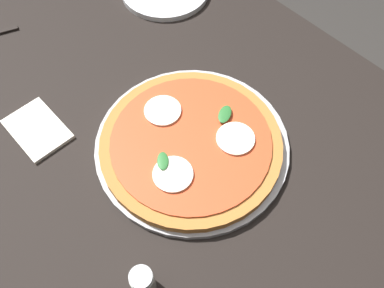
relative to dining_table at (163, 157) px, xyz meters
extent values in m
plane|color=#2D2B28|center=(0.00, 0.00, -0.65)|extent=(6.00, 6.00, 0.00)
cube|color=black|center=(0.00, 0.00, 0.09)|extent=(1.21, 0.93, 0.04)
cube|color=black|center=(0.52, -0.38, -0.29)|extent=(0.07, 0.07, 0.72)
cylinder|color=#B2B2B7|center=(-0.07, -0.02, 0.12)|extent=(0.37, 0.37, 0.01)
cylinder|color=#B27033|center=(-0.08, -0.01, 0.13)|extent=(0.34, 0.34, 0.02)
cylinder|color=#CC4723|center=(-0.08, -0.01, 0.14)|extent=(0.30, 0.30, 0.00)
cylinder|color=white|center=(0.01, -0.02, 0.15)|extent=(0.07, 0.07, 0.00)
cylinder|color=white|center=(-0.11, 0.06, 0.15)|extent=(0.07, 0.07, 0.00)
cylinder|color=white|center=(-0.13, -0.08, 0.15)|extent=(0.07, 0.07, 0.00)
ellipsoid|color=#286B2D|center=(-0.08, -0.10, 0.15)|extent=(0.04, 0.05, 0.00)
ellipsoid|color=#286B2D|center=(-0.08, 0.06, 0.15)|extent=(0.04, 0.04, 0.00)
cube|color=white|center=(0.16, 0.18, 0.11)|extent=(0.13, 0.09, 0.01)
cube|color=black|center=(0.45, 0.09, 0.11)|extent=(0.03, 0.07, 0.01)
cylinder|color=#B2B7AD|center=(-0.22, 0.21, 0.14)|extent=(0.04, 0.04, 0.06)
cylinder|color=silver|center=(-0.22, 0.21, 0.17)|extent=(0.04, 0.04, 0.01)
camera|label=1|loc=(-0.38, 0.26, 0.80)|focal=38.71mm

